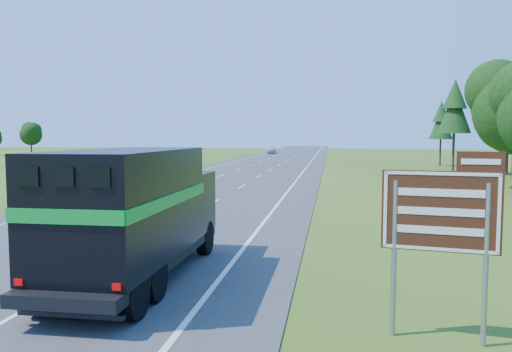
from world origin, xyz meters
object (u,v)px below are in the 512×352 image
at_px(far_car, 272,150).
at_px(white_suv, 153,178).
at_px(horse_truck, 136,211).
at_px(exit_sign, 442,219).

bearing_deg(far_car, white_suv, -92.50).
relative_size(horse_truck, far_car, 1.81).
bearing_deg(white_suv, exit_sign, -62.53).
xyz_separation_m(horse_truck, exit_sign, (7.01, -2.73, 0.42)).
height_order(far_car, exit_sign, exit_sign).
xyz_separation_m(white_suv, far_car, (0.03, 69.74, -0.07)).
bearing_deg(horse_truck, far_car, 94.77).
height_order(horse_truck, exit_sign, exit_sign).
bearing_deg(horse_truck, white_suv, 109.32).
relative_size(white_suv, exit_sign, 1.63).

